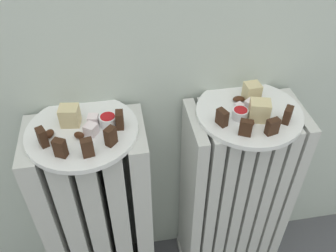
# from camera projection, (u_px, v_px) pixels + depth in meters

# --- Properties ---
(radiator_left) EXTENTS (0.30, 0.18, 0.66)m
(radiator_left) POSITION_uv_depth(u_px,v_px,m) (100.00, 219.00, 1.05)
(radiator_left) COLOR silver
(radiator_left) RESTS_ON ground_plane
(radiator_right) EXTENTS (0.30, 0.18, 0.66)m
(radiator_right) POSITION_uv_depth(u_px,v_px,m) (232.00, 200.00, 1.10)
(radiator_right) COLOR silver
(radiator_right) RESTS_ON ground_plane
(plate_left) EXTENTS (0.26, 0.26, 0.01)m
(plate_left) POSITION_uv_depth(u_px,v_px,m) (82.00, 131.00, 0.83)
(plate_left) COLOR white
(plate_left) RESTS_ON radiator_left
(plate_right) EXTENTS (0.26, 0.26, 0.01)m
(plate_right) POSITION_uv_depth(u_px,v_px,m) (249.00, 113.00, 0.88)
(plate_right) COLOR white
(plate_right) RESTS_ON radiator_right
(dark_cake_slice_left_0) EXTENTS (0.03, 0.03, 0.04)m
(dark_cake_slice_left_0) POSITION_uv_depth(u_px,v_px,m) (42.00, 137.00, 0.77)
(dark_cake_slice_left_0) COLOR #382114
(dark_cake_slice_left_0) RESTS_ON plate_left
(dark_cake_slice_left_1) EXTENTS (0.03, 0.03, 0.04)m
(dark_cake_slice_left_1) POSITION_uv_depth(u_px,v_px,m) (60.00, 148.00, 0.75)
(dark_cake_slice_left_1) COLOR #382114
(dark_cake_slice_left_1) RESTS_ON plate_left
(dark_cake_slice_left_2) EXTENTS (0.03, 0.02, 0.04)m
(dark_cake_slice_left_2) POSITION_uv_depth(u_px,v_px,m) (87.00, 148.00, 0.75)
(dark_cake_slice_left_2) COLOR #382114
(dark_cake_slice_left_2) RESTS_ON plate_left
(dark_cake_slice_left_3) EXTENTS (0.03, 0.03, 0.04)m
(dark_cake_slice_left_3) POSITION_uv_depth(u_px,v_px,m) (111.00, 136.00, 0.77)
(dark_cake_slice_left_3) COLOR #382114
(dark_cake_slice_left_3) RESTS_ON plate_left
(dark_cake_slice_left_4) EXTENTS (0.02, 0.03, 0.04)m
(dark_cake_slice_left_4) POSITION_uv_depth(u_px,v_px,m) (120.00, 120.00, 0.82)
(dark_cake_slice_left_4) COLOR #382114
(dark_cake_slice_left_4) RESTS_ON plate_left
(marble_cake_slice_left_0) EXTENTS (0.05, 0.04, 0.05)m
(marble_cake_slice_left_0) POSITION_uv_depth(u_px,v_px,m) (70.00, 116.00, 0.82)
(marble_cake_slice_left_0) COLOR beige
(marble_cake_slice_left_0) RESTS_ON plate_left
(turkish_delight_left_0) EXTENTS (0.04, 0.04, 0.03)m
(turkish_delight_left_0) POSITION_uv_depth(u_px,v_px,m) (91.00, 129.00, 0.80)
(turkish_delight_left_0) COLOR white
(turkish_delight_left_0) RESTS_ON plate_left
(turkish_delight_left_1) EXTENTS (0.03, 0.03, 0.02)m
(turkish_delight_left_1) POSITION_uv_depth(u_px,v_px,m) (93.00, 120.00, 0.83)
(turkish_delight_left_1) COLOR white
(turkish_delight_left_1) RESTS_ON plate_left
(medjool_date_left_0) EXTENTS (0.03, 0.03, 0.02)m
(medjool_date_left_0) POSITION_uv_depth(u_px,v_px,m) (49.00, 134.00, 0.80)
(medjool_date_left_0) COLOR #3D1E0F
(medjool_date_left_0) RESTS_ON plate_left
(medjool_date_left_1) EXTENTS (0.03, 0.03, 0.02)m
(medjool_date_left_1) POSITION_uv_depth(u_px,v_px,m) (68.00, 110.00, 0.86)
(medjool_date_left_1) COLOR #3D1E0F
(medjool_date_left_1) RESTS_ON plate_left
(medjool_date_left_2) EXTENTS (0.02, 0.03, 0.02)m
(medjool_date_left_2) POSITION_uv_depth(u_px,v_px,m) (56.00, 144.00, 0.78)
(medjool_date_left_2) COLOR #3D1E0F
(medjool_date_left_2) RESTS_ON plate_left
(medjool_date_left_3) EXTENTS (0.03, 0.02, 0.02)m
(medjool_date_left_3) POSITION_uv_depth(u_px,v_px,m) (79.00, 135.00, 0.80)
(medjool_date_left_3) COLOR #3D1E0F
(medjool_date_left_3) RESTS_ON plate_left
(jam_bowl_left) EXTENTS (0.04, 0.04, 0.02)m
(jam_bowl_left) POSITION_uv_depth(u_px,v_px,m) (108.00, 120.00, 0.83)
(jam_bowl_left) COLOR white
(jam_bowl_left) RESTS_ON plate_left
(dark_cake_slice_right_0) EXTENTS (0.03, 0.03, 0.04)m
(dark_cake_slice_right_0) POSITION_uv_depth(u_px,v_px,m) (222.00, 117.00, 0.83)
(dark_cake_slice_right_0) COLOR #382114
(dark_cake_slice_right_0) RESTS_ON plate_right
(dark_cake_slice_right_1) EXTENTS (0.03, 0.03, 0.04)m
(dark_cake_slice_right_1) POSITION_uv_depth(u_px,v_px,m) (246.00, 128.00, 0.80)
(dark_cake_slice_right_1) COLOR #382114
(dark_cake_slice_right_1) RESTS_ON plate_right
(dark_cake_slice_right_2) EXTENTS (0.03, 0.02, 0.04)m
(dark_cake_slice_right_2) POSITION_uv_depth(u_px,v_px,m) (272.00, 127.00, 0.80)
(dark_cake_slice_right_2) COLOR #382114
(dark_cake_slice_right_2) RESTS_ON plate_right
(dark_cake_slice_right_3) EXTENTS (0.03, 0.03, 0.04)m
(dark_cake_slice_right_3) POSITION_uv_depth(u_px,v_px,m) (288.00, 115.00, 0.83)
(dark_cake_slice_right_3) COLOR #382114
(dark_cake_slice_right_3) RESTS_ON plate_right
(marble_cake_slice_right_0) EXTENTS (0.05, 0.05, 0.05)m
(marble_cake_slice_right_0) POSITION_uv_depth(u_px,v_px,m) (259.00, 111.00, 0.84)
(marble_cake_slice_right_0) COLOR beige
(marble_cake_slice_right_0) RESTS_ON plate_right
(marble_cake_slice_right_1) EXTENTS (0.04, 0.04, 0.04)m
(marble_cake_slice_right_1) POSITION_uv_depth(u_px,v_px,m) (252.00, 91.00, 0.90)
(marble_cake_slice_right_1) COLOR beige
(marble_cake_slice_right_1) RESTS_ON plate_right
(turkish_delight_right_0) EXTENTS (0.02, 0.02, 0.02)m
(turkish_delight_right_0) POSITION_uv_depth(u_px,v_px,m) (239.00, 107.00, 0.87)
(turkish_delight_right_0) COLOR white
(turkish_delight_right_0) RESTS_ON plate_right
(turkish_delight_right_1) EXTENTS (0.03, 0.03, 0.02)m
(turkish_delight_right_1) POSITION_uv_depth(u_px,v_px,m) (250.00, 105.00, 0.87)
(turkish_delight_right_1) COLOR white
(turkish_delight_right_1) RESTS_ON plate_right
(medjool_date_right_0) EXTENTS (0.03, 0.02, 0.01)m
(medjool_date_right_0) POSITION_uv_depth(u_px,v_px,m) (250.00, 124.00, 0.83)
(medjool_date_right_0) COLOR #3D1E0F
(medjool_date_right_0) RESTS_ON plate_right
(medjool_date_right_1) EXTENTS (0.03, 0.02, 0.01)m
(medjool_date_right_1) POSITION_uv_depth(u_px,v_px,m) (239.00, 99.00, 0.90)
(medjool_date_right_1) COLOR #3D1E0F
(medjool_date_right_1) RESTS_ON plate_right
(medjool_date_right_2) EXTENTS (0.03, 0.02, 0.01)m
(medjool_date_right_2) POSITION_uv_depth(u_px,v_px,m) (263.00, 101.00, 0.89)
(medjool_date_right_2) COLOR #3D1E0F
(medjool_date_right_2) RESTS_ON plate_right
(jam_bowl_right) EXTENTS (0.04, 0.04, 0.02)m
(jam_bowl_right) POSITION_uv_depth(u_px,v_px,m) (240.00, 113.00, 0.85)
(jam_bowl_right) COLOR white
(jam_bowl_right) RESTS_ON plate_right
(fork) EXTENTS (0.02, 0.10, 0.00)m
(fork) POSITION_uv_depth(u_px,v_px,m) (265.00, 114.00, 0.86)
(fork) COLOR #B7B7BC
(fork) RESTS_ON plate_right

